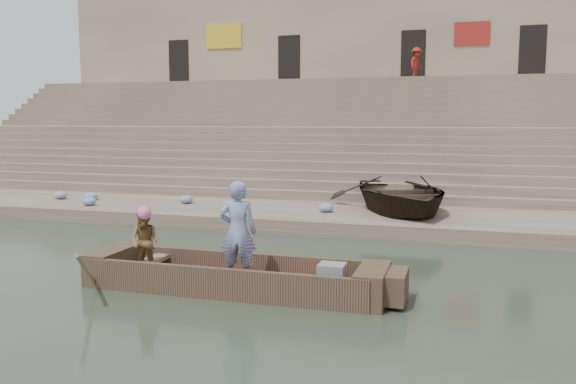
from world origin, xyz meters
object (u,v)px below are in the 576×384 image
at_px(beached_rowboat, 400,193).
at_px(television, 331,275).
at_px(pedestrian, 416,63).
at_px(standing_man, 238,231).
at_px(rowing_man, 145,242).
at_px(main_rowboat, 234,284).

bearing_deg(beached_rowboat, television, -113.35).
height_order(beached_rowboat, pedestrian, pedestrian).
bearing_deg(standing_man, rowing_man, -9.23).
relative_size(main_rowboat, standing_man, 2.73).
xyz_separation_m(beached_rowboat, pedestrian, (-0.67, 13.77, 5.07)).
height_order(rowing_man, beached_rowboat, beached_rowboat).
relative_size(rowing_man, beached_rowboat, 0.24).
bearing_deg(pedestrian, beached_rowboat, -153.24).
bearing_deg(television, beached_rowboat, 87.23).
xyz_separation_m(main_rowboat, rowing_man, (-1.72, -0.16, 0.72)).
xyz_separation_m(rowing_man, television, (3.55, 0.16, -0.41)).
distance_m(television, pedestrian, 22.26).
bearing_deg(television, standing_man, -173.88).
bearing_deg(beached_rowboat, main_rowboat, -126.40).
bearing_deg(main_rowboat, pedestrian, 85.92).
distance_m(main_rowboat, standing_man, 1.05).
xyz_separation_m(main_rowboat, standing_man, (0.16, -0.18, 1.02)).
distance_m(main_rowboat, beached_rowboat, 8.13).
distance_m(standing_man, rowing_man, 1.91).
bearing_deg(television, pedestrian, 90.77).
bearing_deg(main_rowboat, beached_rowboat, 74.18).
distance_m(standing_man, beached_rowboat, 8.22).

